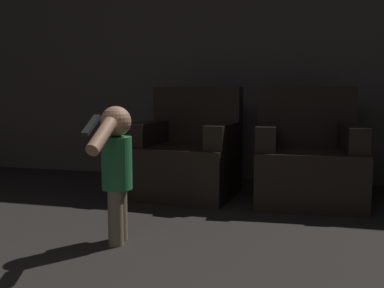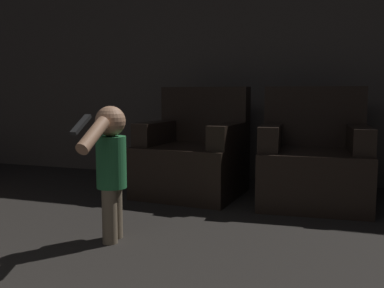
# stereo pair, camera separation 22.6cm
# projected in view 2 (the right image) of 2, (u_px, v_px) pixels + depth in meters

# --- Properties ---
(wall_back) EXTENTS (8.40, 0.05, 2.60)m
(wall_back) POSITION_uv_depth(u_px,v_px,m) (231.00, 56.00, 4.49)
(wall_back) COLOR #423D38
(wall_back) RESTS_ON ground_plane
(armchair_left) EXTENTS (0.92, 0.88, 0.97)m
(armchair_left) POSITION_uv_depth(u_px,v_px,m) (194.00, 157.00, 3.88)
(armchair_left) COLOR black
(armchair_left) RESTS_ON ground_plane
(armchair_right) EXTENTS (0.91, 0.87, 0.97)m
(armchair_right) POSITION_uv_depth(u_px,v_px,m) (313.00, 163.00, 3.54)
(armchair_right) COLOR black
(armchair_right) RESTS_ON ground_plane
(person_toddler) EXTENTS (0.18, 0.57, 0.83)m
(person_toddler) POSITION_uv_depth(u_px,v_px,m) (111.00, 162.00, 2.60)
(person_toddler) COLOR brown
(person_toddler) RESTS_ON ground_plane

